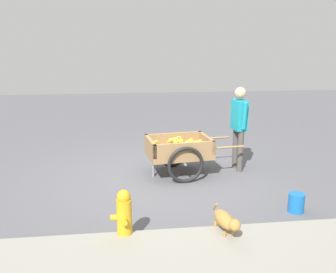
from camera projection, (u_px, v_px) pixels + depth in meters
ground_plane at (161, 179)px, 6.53m from camera, size 24.00×24.00×0.00m
fruit_cart at (179, 151)px, 6.68m from camera, size 1.73×1.01×0.72m
vendor_person at (239, 121)px, 6.83m from camera, size 0.24×0.55×1.56m
dog at (226, 221)px, 4.41m from camera, size 0.25×0.67×0.40m
fire_hydrant at (124, 217)px, 4.37m from camera, size 0.25×0.25×0.67m
plastic_bucket at (296, 203)px, 5.24m from camera, size 0.23×0.23×0.27m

